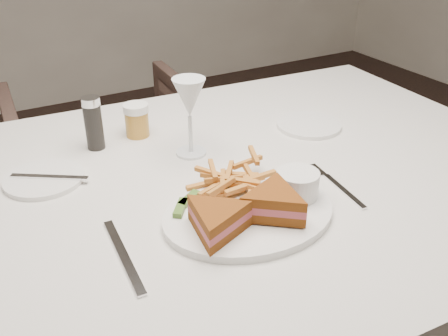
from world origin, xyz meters
TOP-DOWN VIEW (x-y plane):
  - table at (-0.30, -0.04)m, footprint 1.54×1.08m
  - chair_far at (-0.26, 0.86)m, footprint 0.73×0.68m
  - table_setting at (-0.31, -0.09)m, footprint 0.79×0.64m

SIDE VIEW (x-z plane):
  - chair_far at x=-0.26m, z-range 0.00..0.71m
  - table at x=-0.30m, z-range 0.00..0.75m
  - table_setting at x=-0.31m, z-range 0.70..0.88m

